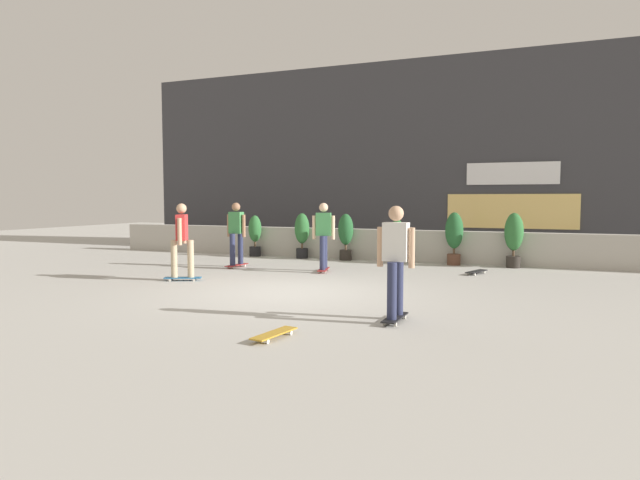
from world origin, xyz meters
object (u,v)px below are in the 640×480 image
Objects in this scene: potted_plant_2 at (346,234)px; skater_mid_plaza at (324,234)px; potted_plant_0 at (255,234)px; skater_foreground at (396,258)px; skater_far_left at (182,238)px; potted_plant_5 at (514,236)px; skater_by_wall_left at (236,232)px; skateboard_near_camera at (274,334)px; skateboard_aside at (476,271)px; potted_plant_4 at (454,235)px; potted_plant_1 at (302,233)px; potted_plant_3 at (397,239)px.

skater_mid_plaza reaches higher than potted_plant_2.
skater_foreground is (6.37, -7.35, 0.24)m from potted_plant_0.
skater_far_left is (-1.97, -5.16, 0.17)m from potted_plant_2.
skater_by_wall_left is at bearing -158.17° from potted_plant_5.
skateboard_near_camera is 7.44m from skateboard_aside.
potted_plant_2 is 0.80× the size of skater_far_left.
skater_far_left is (-6.61, -5.16, 0.12)m from potted_plant_5.
skater_by_wall_left is at bearing -152.59° from potted_plant_4.
potted_plant_4 is at bearing 91.88° from skater_foreground.
potted_plant_2 is 0.80× the size of skater_mid_plaza.
potted_plant_4 is 3.82m from skater_mid_plaza.
potted_plant_2 is 0.80× the size of skater_foreground.
skater_foreground reaches higher than potted_plant_2.
skater_far_left is at bearing -78.61° from potted_plant_0.
skater_mid_plaza is (3.37, -2.64, 0.24)m from potted_plant_0.
potted_plant_5 is (7.65, 0.00, 0.12)m from potted_plant_0.
skater_far_left reaches higher than potted_plant_1.
skater_far_left is (-5.33, 2.18, 0.00)m from skater_foreground.
skateboard_near_camera is at bearing -41.90° from skater_far_left.
skater_by_wall_left is at bearing -104.12° from potted_plant_1.
skater_far_left is at bearing -134.56° from potted_plant_4.
skater_mid_plaza is at bearing -56.40° from potted_plant_1.
potted_plant_3 reaches higher than skateboard_near_camera.
potted_plant_3 is 7.57m from skater_foreground.
skateboard_near_camera is at bearing -96.22° from potted_plant_4.
potted_plant_5 is (3.11, 0.00, 0.17)m from potted_plant_3.
potted_plant_1 is 1.66× the size of skateboard_aside.
potted_plant_2 is at bearing 157.30° from skateboard_aside.
skateboard_aside is (0.78, -1.63, -0.76)m from potted_plant_4.
potted_plant_3 is 0.86× the size of potted_plant_5.
potted_plant_4 reaches higher than potted_plant_0.
skater_foreground is (1.82, -7.35, 0.28)m from potted_plant_3.
potted_plant_3 is 0.72× the size of skater_by_wall_left.
skater_far_left is at bearing -96.31° from potted_plant_1.
potted_plant_4 is 0.84× the size of skater_by_wall_left.
potted_plant_4 is 1.75× the size of skateboard_aside.
potted_plant_2 is 8.08m from skater_foreground.
skater_by_wall_left reaches higher than potted_plant_0.
skater_mid_plaza is at bearing -38.11° from potted_plant_0.
potted_plant_4 is (3.11, 0.00, 0.06)m from potted_plant_2.
skater_mid_plaza is 6.53m from skateboard_near_camera.
potted_plant_1 is 8.75m from skater_foreground.
potted_plant_5 is 0.84× the size of skater_by_wall_left.
potted_plant_0 is 0.89× the size of potted_plant_5.
skater_foreground is 5.76m from skater_far_left.
potted_plant_0 reaches higher than skateboard_aside.
potted_plant_4 reaches higher than skateboard_near_camera.
skater_by_wall_left is (0.93, -2.69, 0.24)m from potted_plant_0.
potted_plant_5 is (4.64, 0.00, 0.06)m from potted_plant_2.
potted_plant_3 is 1.49× the size of skateboard_aside.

